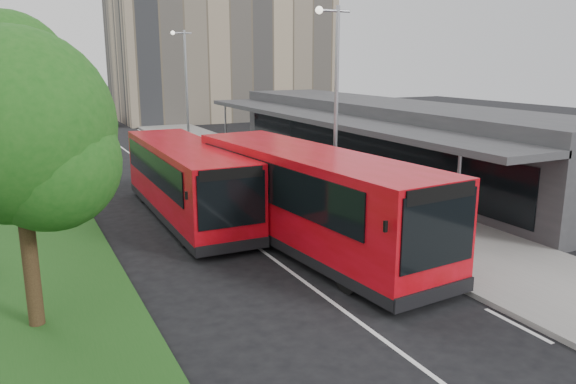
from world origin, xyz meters
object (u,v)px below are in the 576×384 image
Objects in this scene: bus_main at (309,199)px; car_near at (107,120)px; tree_mid at (7,83)px; bus_second at (187,181)px; car_far at (75,114)px; litter_bin at (281,171)px; tree_near at (16,140)px; lamp_post_far at (185,81)px; bollard at (225,147)px; tree_far at (6,77)px; lamp_post_near at (334,99)px.

bus_main reaches higher than car_near.
bus_second is at bearing -37.01° from tree_mid.
car_far is (0.11, 40.72, -0.84)m from bus_second.
litter_bin is (3.78, 9.96, -1.12)m from bus_main.
tree_near is 17.78m from litter_bin.
bus_main is at bearing -110.78° from litter_bin.
lamp_post_far reaches higher than bollard.
tree_far is at bearing 110.60° from bus_second.
bus_second is (-2.63, 5.30, -0.16)m from bus_main.
tree_far reaches higher than tree_near.
tree_far is (-0.00, 24.00, 0.72)m from tree_near.
bus_second is (5.95, 7.52, -2.96)m from tree_near.
bus_second is at bearing -88.31° from car_near.
tree_near is 12.03m from tree_mid.
lamp_post_far is 23.08m from bus_main.
tree_near is 12.18m from lamp_post_near.
tree_near is at bearing -87.45° from car_far.
litter_bin is (12.35, 12.17, -3.93)m from tree_near.
lamp_post_far is 18.46m from bus_second.
car_far reaches higher than car_near.
lamp_post_far is at bearing 78.60° from bus_main.
tree_mid is at bearing -144.02° from bollard.
tree_mid is 31.68m from car_near.
tree_far is at bearing 106.49° from bus_main.
bus_main is 5.92m from bus_second.
litter_bin is 36.61m from car_far.
lamp_post_near reaches higher than litter_bin.
tree_near is at bearing -95.55° from car_near.
bus_second is 3.05× the size of car_near.
tree_near is 0.87× the size of lamp_post_near.
tree_near is at bearing -90.00° from tree_mid.
tree_far is 1.93× the size of car_far.
tree_mid is 12.00m from tree_far.
tree_near is 24.01m from tree_far.
car_far is (-6.29, 36.07, 0.13)m from litter_bin.
tree_far is at bearing -108.99° from car_near.
lamp_post_near is 20.00m from lamp_post_far.
lamp_post_near is 16.75m from bollard.
bus_second is at bearing -144.01° from litter_bin.
bus_main reaches higher than bollard.
lamp_post_near is at bearing -59.71° from tree_far.
bus_second is 2.53× the size of car_far.
car_near is at bearing 78.81° from tree_near.
litter_bin is (1.23, -12.78, -4.16)m from lamp_post_far.
tree_far is at bearing 90.00° from tree_near.
tree_near is 8.11× the size of bollard.
bus_second is 7.98m from litter_bin.
car_near is at bearing 85.33° from bus_main.
tree_near is at bearing -120.73° from bollard.
tree_near is 48.76m from car_far.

